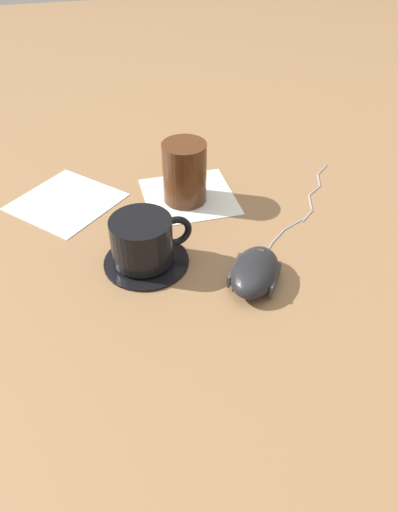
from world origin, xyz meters
TOP-DOWN VIEW (x-y plane):
  - ground_plane at (0.00, 0.00)m, footprint 3.00×3.00m
  - saucer at (0.06, -0.02)m, footprint 0.12×0.12m
  - coffee_cup at (0.06, -0.02)m, footprint 0.09×0.12m
  - computer_mouse at (0.13, 0.12)m, footprint 0.12×0.11m
  - mouse_cable at (-0.03, 0.26)m, footprint 0.23×0.20m
  - napkin_under_glass at (-0.10, 0.08)m, footprint 0.16×0.16m
  - drinking_glass at (-0.09, 0.07)m, footprint 0.07×0.07m
  - napkin_spare at (-0.13, -0.13)m, footprint 0.21×0.21m

SIDE VIEW (x-z plane):
  - ground_plane at x=0.00m, z-range 0.00..0.00m
  - napkin_under_glass at x=-0.10m, z-range 0.00..0.00m
  - napkin_spare at x=-0.13m, z-range 0.00..0.00m
  - mouse_cable at x=-0.03m, z-range 0.00..0.00m
  - saucer at x=0.06m, z-range 0.00..0.01m
  - computer_mouse at x=0.13m, z-range 0.00..0.04m
  - coffee_cup at x=0.06m, z-range 0.01..0.07m
  - drinking_glass at x=-0.09m, z-range 0.00..0.10m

